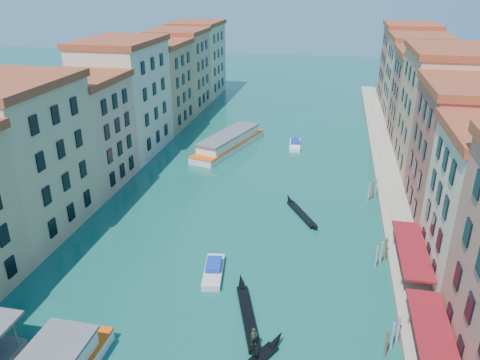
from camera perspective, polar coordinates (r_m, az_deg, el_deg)
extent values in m
cube|color=tan|center=(65.26, -25.26, 1.98)|extent=(12.00, 17.00, 19.00)
cube|color=brown|center=(62.70, -26.84, 10.50)|extent=(12.80, 17.40, 1.00)
cube|color=tan|center=(77.80, -18.62, 5.28)|extent=(12.00, 14.00, 16.50)
cube|color=brown|center=(75.72, -19.48, 11.57)|extent=(12.80, 14.40, 1.00)
cube|color=#C1B79C|center=(90.97, -13.90, 9.50)|extent=(12.00, 18.00, 20.00)
cube|color=brown|center=(89.14, -14.57, 16.05)|extent=(12.80, 18.40, 1.00)
cube|color=#A3855B|center=(106.46, -10.01, 11.10)|extent=(12.00, 16.00, 17.50)
cube|color=brown|center=(104.92, -10.37, 16.03)|extent=(12.80, 16.40, 1.00)
cube|color=tan|center=(120.64, -7.36, 12.93)|extent=(12.00, 15.00, 18.50)
cube|color=brown|center=(119.27, -7.61, 17.54)|extent=(12.80, 15.40, 1.00)
cube|color=tan|center=(135.62, -5.18, 14.29)|extent=(12.00, 17.00, 19.00)
cube|color=brown|center=(134.41, -5.34, 18.50)|extent=(12.80, 17.40, 1.00)
cube|color=#AC5242|center=(68.88, 25.78, 2.50)|extent=(12.00, 16.00, 18.00)
cube|color=brown|center=(66.47, 27.22, 10.15)|extent=(12.80, 16.40, 1.00)
cube|color=tan|center=(84.42, 23.44, 7.18)|extent=(12.00, 18.00, 20.00)
cube|color=brown|center=(82.45, 24.64, 14.17)|extent=(12.80, 18.40, 1.00)
cube|color=#A5654E|center=(100.44, 21.67, 9.08)|extent=(12.00, 15.00, 17.50)
cube|color=brown|center=(98.81, 22.48, 14.26)|extent=(12.80, 15.40, 1.00)
cube|color=tan|center=(115.30, 20.55, 11.18)|extent=(12.00, 16.00, 18.50)
cube|color=brown|center=(113.87, 21.27, 15.96)|extent=(12.80, 16.40, 1.00)
cube|color=#B26D53|center=(131.28, 19.64, 12.88)|extent=(12.00, 17.00, 19.50)
cube|color=brown|center=(130.02, 20.27, 17.30)|extent=(12.80, 17.40, 1.00)
cube|color=gray|center=(80.46, 17.57, 0.10)|extent=(4.00, 140.00, 1.00)
cube|color=maroon|center=(43.87, 22.89, -18.31)|extent=(3.20, 15.30, 0.25)
cylinder|color=#5F5F62|center=(48.38, 19.89, -15.66)|extent=(0.12, 0.12, 3.00)
cube|color=maroon|center=(56.28, 20.25, -7.90)|extent=(3.20, 12.60, 0.25)
cylinder|color=#5F5F62|center=(53.32, 19.08, -11.51)|extent=(0.12, 0.12, 3.00)
cylinder|color=#5F5F62|center=(60.39, 18.24, -7.00)|extent=(0.12, 0.12, 3.00)
cylinder|color=brown|center=(45.41, 17.40, -18.57)|extent=(0.24, 0.24, 3.20)
cylinder|color=brown|center=(46.24, 18.07, -17.78)|extent=(0.24, 0.24, 3.20)
cylinder|color=brown|center=(47.09, 18.72, -17.01)|extent=(0.24, 0.24, 3.20)
cylinder|color=brown|center=(56.62, 16.28, -9.15)|extent=(0.24, 0.24, 3.20)
cylinder|color=brown|center=(57.53, 16.82, -8.65)|extent=(0.24, 0.24, 3.20)
cylinder|color=brown|center=(58.46, 17.34, -8.18)|extent=(0.24, 0.24, 3.20)
cylinder|color=brown|center=(72.47, 15.42, -1.56)|extent=(0.24, 0.24, 3.20)
cylinder|color=brown|center=(73.43, 15.85, -1.27)|extent=(0.24, 0.24, 3.20)
cylinder|color=brown|center=(74.40, 16.27, -0.99)|extent=(0.24, 0.24, 3.20)
cube|color=silver|center=(91.78, -1.37, 4.19)|extent=(10.68, 21.66, 1.27)
cube|color=white|center=(91.33, -1.38, 5.01)|extent=(8.95, 17.45, 1.69)
cube|color=#5F5F62|center=(91.02, -1.38, 5.61)|extent=(9.40, 18.05, 0.26)
cube|color=#F0540E|center=(91.59, -1.37, 4.54)|extent=(10.73, 21.68, 0.26)
cube|color=black|center=(47.91, 0.96, -16.37)|extent=(4.10, 9.35, 0.47)
cone|color=black|center=(51.79, 0.15, -12.33)|extent=(1.57, 2.31, 1.77)
cone|color=black|center=(43.84, 1.97, -20.44)|extent=(1.45, 1.96, 1.56)
imported|color=#242B21|center=(44.21, 1.72, -18.57)|extent=(0.77, 0.62, 1.82)
cone|color=black|center=(45.12, 4.53, -18.84)|extent=(1.79, 2.20, 1.69)
cube|color=black|center=(66.79, 7.51, -4.14)|extent=(4.85, 7.59, 0.41)
cone|color=black|center=(70.30, 5.99, -2.27)|extent=(1.60, 1.98, 1.52)
cone|color=black|center=(63.12, 9.24, -5.73)|extent=(1.45, 1.71, 1.34)
cube|color=silver|center=(53.91, -3.25, -11.10)|extent=(2.96, 6.68, 0.74)
cube|color=#1534AC|center=(53.92, -3.21, -10.26)|extent=(2.05, 2.98, 0.64)
cube|color=white|center=(93.52, 6.73, 4.24)|extent=(2.57, 6.76, 0.76)
cube|color=#1534AC|center=(93.75, 6.75, 4.72)|extent=(1.91, 2.96, 0.66)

